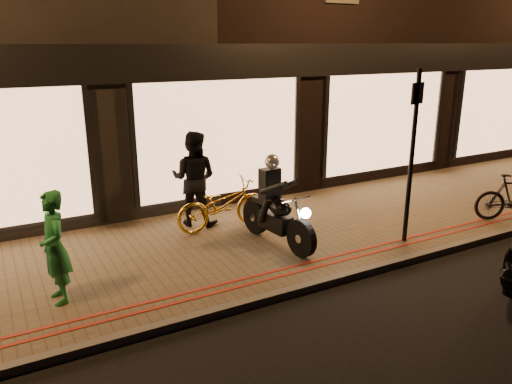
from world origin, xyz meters
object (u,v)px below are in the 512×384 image
(sign_post, at_px, (413,148))
(bicycle_gold, at_px, (222,204))
(motorcycle, at_px, (276,210))
(person_green, at_px, (55,248))

(sign_post, height_order, bicycle_gold, sign_post)
(sign_post, bearing_deg, bicycle_gold, 140.73)
(motorcycle, relative_size, sign_post, 0.65)
(sign_post, height_order, person_green, sign_post)
(motorcycle, distance_m, person_green, 3.65)
(motorcycle, height_order, sign_post, sign_post)
(motorcycle, bearing_deg, sign_post, -32.27)
(sign_post, bearing_deg, person_green, 173.24)
(bicycle_gold, height_order, person_green, person_green)
(sign_post, distance_m, person_green, 5.84)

